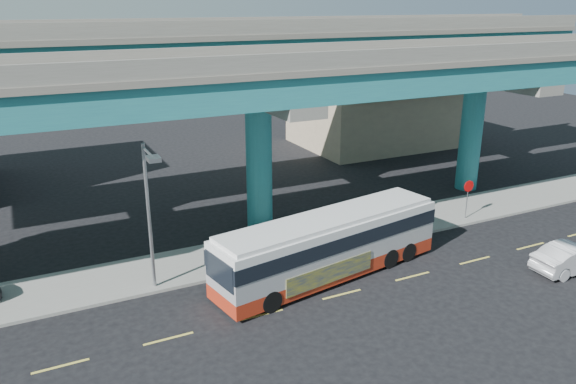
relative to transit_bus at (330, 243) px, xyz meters
name	(u,v)px	position (x,y,z in m)	size (l,w,h in m)	color
ground	(338,292)	(-0.43, -1.62, -1.69)	(120.00, 120.00, 0.00)	black
sidewalk	(286,246)	(-0.43, 3.88, -1.62)	(70.00, 4.00, 0.15)	gray
lane_markings	(342,294)	(-0.43, -1.92, -1.69)	(58.00, 0.12, 0.01)	#D8C64C
viaduct	(257,69)	(-0.43, 7.49, 7.45)	(52.00, 12.40, 11.70)	#1F6A79
building_beige	(378,106)	(17.57, 21.36, 1.82)	(14.00, 10.23, 7.00)	tan
transit_bus	(330,243)	(0.00, 0.00, 0.00)	(12.28, 4.62, 3.09)	#A02713
sedan	(573,257)	(10.99, -4.88, -0.97)	(4.41, 1.64, 1.44)	#BCBBC1
street_lamp	(150,198)	(-7.92, 1.85, 2.92)	(0.50, 2.26, 6.77)	gray
stop_sign	(468,191)	(11.07, 2.56, 0.19)	(0.73, 0.09, 2.42)	gray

